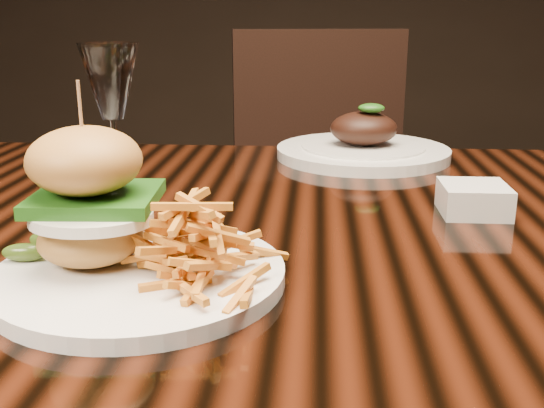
# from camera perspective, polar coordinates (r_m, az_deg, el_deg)

# --- Properties ---
(dining_table) EXTENTS (1.60, 0.90, 0.75)m
(dining_table) POSITION_cam_1_polar(r_m,az_deg,el_deg) (0.78, 1.49, -6.89)
(dining_table) COLOR black
(dining_table) RESTS_ON ground
(burger_plate) EXTENTS (0.27, 0.27, 0.18)m
(burger_plate) POSITION_cam_1_polar(r_m,az_deg,el_deg) (0.59, -12.28, -2.52)
(burger_plate) COLOR silver
(burger_plate) RESTS_ON dining_table
(ramekin) EXTENTS (0.09, 0.09, 0.04)m
(ramekin) POSITION_cam_1_polar(r_m,az_deg,el_deg) (0.82, 17.63, 0.43)
(ramekin) COLOR silver
(ramekin) RESTS_ON dining_table
(wine_glass) EXTENTS (0.08, 0.08, 0.20)m
(wine_glass) POSITION_cam_1_polar(r_m,az_deg,el_deg) (0.84, -14.24, 10.16)
(wine_glass) COLOR white
(wine_glass) RESTS_ON dining_table
(far_dish) EXTENTS (0.30, 0.30, 0.09)m
(far_dish) POSITION_cam_1_polar(r_m,az_deg,el_deg) (1.11, 8.15, 5.06)
(far_dish) COLOR silver
(far_dish) RESTS_ON dining_table
(chair_far) EXTENTS (0.53, 0.54, 0.95)m
(chair_far) POSITION_cam_1_polar(r_m,az_deg,el_deg) (1.67, 4.74, 1.01)
(chair_far) COLOR black
(chair_far) RESTS_ON ground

